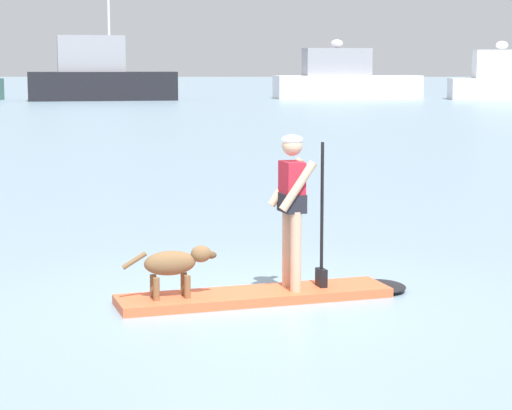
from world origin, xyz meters
The scene contains 7 objects.
ground_plane centered at (0.00, 0.00, 0.00)m, with size 400.00×400.00×0.00m, color gray.
paddleboard centered at (0.21, 0.07, 0.05)m, with size 3.30×1.66×0.10m.
person_paddler centered at (0.42, 0.14, 1.08)m, with size 0.67×0.58×1.68m.
dog centered at (-0.83, -0.28, 0.46)m, with size 0.98×0.41×0.54m.
moored_boat_outer centered at (-12.10, 59.83, 1.73)m, with size 10.78×5.05×12.37m.
moored_boat_far_port centered at (5.67, 64.58, 1.41)m, with size 11.34×4.94×4.42m.
moored_boat_starboard centered at (17.48, 62.60, 1.35)m, with size 8.79×3.58×4.25m.
Camera 1 is at (0.18, -10.34, 2.52)m, focal length 68.82 mm.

